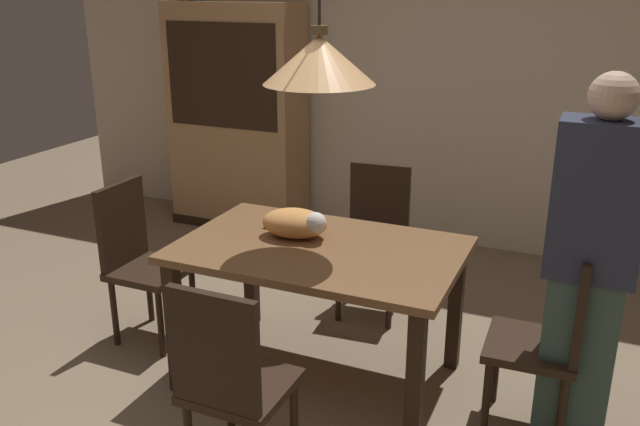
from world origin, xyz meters
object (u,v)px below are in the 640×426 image
object	(u,v)px
dining_table	(319,265)
chair_far_back	(375,233)
person_standing	(588,272)
cat_sleeping	(296,223)
chair_near_front	(230,379)
chair_left_side	(139,255)
hutch_bookcase	(238,122)
chair_right_side	(552,334)
pendant_lamp	(319,59)

from	to	relation	value
dining_table	chair_far_back	distance (m)	0.89
dining_table	chair_far_back	bearing A→B (deg)	90.40
dining_table	person_standing	xyz separation A→B (m)	(1.24, -0.04, 0.20)
cat_sleeping	chair_near_front	bearing A→B (deg)	-80.56
chair_left_side	chair_near_front	bearing A→B (deg)	-37.92
chair_left_side	person_standing	world-z (taller)	person_standing
chair_far_back	person_standing	world-z (taller)	person_standing
chair_left_side	chair_far_back	distance (m)	1.42
chair_near_front	chair_far_back	xyz separation A→B (m)	(-0.01, 1.76, 0.00)
chair_left_side	dining_table	bearing A→B (deg)	-0.01
chair_far_back	hutch_bookcase	distance (m)	1.93
chair_right_side	chair_left_side	xyz separation A→B (m)	(-2.26, -0.00, 0.00)
chair_left_side	chair_right_side	bearing A→B (deg)	0.06
chair_near_front	hutch_bookcase	size ratio (longest dim) A/B	0.50
chair_far_back	pendant_lamp	distance (m)	1.45
cat_sleeping	hutch_bookcase	size ratio (longest dim) A/B	0.21
chair_far_back	dining_table	bearing A→B (deg)	-89.60
cat_sleeping	hutch_bookcase	xyz separation A→B (m)	(-1.43, 1.86, 0.06)
chair_far_back	pendant_lamp	bearing A→B (deg)	-89.60
chair_left_side	cat_sleeping	bearing A→B (deg)	4.04
cat_sleeping	chair_right_side	bearing A→B (deg)	-2.95
chair_right_side	person_standing	xyz separation A→B (m)	(0.11, -0.04, 0.34)
dining_table	pendant_lamp	world-z (taller)	pendant_lamp
chair_far_back	cat_sleeping	size ratio (longest dim) A/B	2.36
chair_left_side	pendant_lamp	bearing A→B (deg)	-0.01
dining_table	cat_sleeping	bearing A→B (deg)	156.50
dining_table	chair_left_side	world-z (taller)	chair_left_side
chair_near_front	cat_sleeping	xyz separation A→B (m)	(-0.16, 0.95, 0.32)
hutch_bookcase	pendant_lamp	bearing A→B (deg)	-50.58
chair_near_front	person_standing	world-z (taller)	person_standing
pendant_lamp	chair_right_side	bearing A→B (deg)	0.12
dining_table	chair_left_side	distance (m)	1.14
person_standing	chair_right_side	bearing A→B (deg)	160.75
chair_far_back	person_standing	distance (m)	1.58
chair_right_side	dining_table	bearing A→B (deg)	-179.88
chair_right_side	chair_far_back	xyz separation A→B (m)	(-1.13, 0.88, 0.00)
hutch_bookcase	person_standing	xyz separation A→B (m)	(2.83, -1.97, -0.04)
dining_table	chair_right_side	xyz separation A→B (m)	(1.13, 0.00, -0.14)
pendant_lamp	person_standing	world-z (taller)	pendant_lamp
dining_table	pendant_lamp	distance (m)	1.01
pendant_lamp	chair_near_front	bearing A→B (deg)	-90.04
cat_sleeping	hutch_bookcase	bearing A→B (deg)	127.50
dining_table	chair_near_front	world-z (taller)	chair_near_front
pendant_lamp	person_standing	bearing A→B (deg)	-1.72
chair_near_front	cat_sleeping	world-z (taller)	chair_near_front
hutch_bookcase	chair_right_side	bearing A→B (deg)	-35.37
cat_sleeping	person_standing	size ratio (longest dim) A/B	0.23
chair_right_side	person_standing	bearing A→B (deg)	-19.25
chair_near_front	dining_table	bearing A→B (deg)	89.96
chair_far_back	cat_sleeping	bearing A→B (deg)	-100.63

